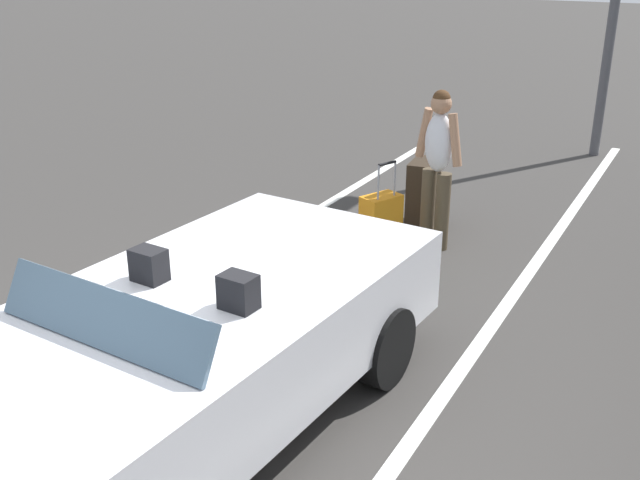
{
  "coord_description": "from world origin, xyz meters",
  "views": [
    {
      "loc": [
        3.12,
        2.75,
        3.01
      ],
      "look_at": [
        -1.8,
        0.05,
        0.75
      ],
      "focal_mm": 41.93,
      "sensor_mm": 36.0,
      "label": 1
    }
  ],
  "objects": [
    {
      "name": "lot_line_near",
      "position": [
        0.0,
        -1.35,
        0.0
      ],
      "size": [
        18.0,
        0.12,
        0.01
      ],
      "primitive_type": "cube",
      "color": "silver",
      "rests_on": "ground_plane"
    },
    {
      "name": "duffel_bag",
      "position": [
        -2.85,
        0.23,
        0.16
      ],
      "size": [
        0.5,
        0.7,
        0.34
      ],
      "rotation": [
        0.0,
        0.0,
        1.92
      ],
      "color": "#19723F",
      "rests_on": "ground_plane"
    },
    {
      "name": "traveler_person",
      "position": [
        -3.87,
        0.28,
        0.93
      ],
      "size": [
        0.32,
        0.59,
        1.65
      ],
      "rotation": [
        0.0,
        0.0,
        -0.37
      ],
      "color": "#4C3F2D",
      "rests_on": "ground_plane"
    },
    {
      "name": "ground_plane",
      "position": [
        0.0,
        0.0,
        0.0
      ],
      "size": [
        80.0,
        80.0,
        0.0
      ],
      "primitive_type": "plane",
      "color": "#383533"
    },
    {
      "name": "convertible_car",
      "position": [
        0.21,
        -0.01,
        0.59
      ],
      "size": [
        4.25,
        2.05,
        1.24
      ],
      "rotation": [
        0.0,
        0.0,
        -0.07
      ],
      "color": "silver",
      "rests_on": "ground_plane"
    },
    {
      "name": "suitcase_medium_bright",
      "position": [
        -3.43,
        -0.14,
        0.31
      ],
      "size": [
        0.46,
        0.38,
        0.99
      ],
      "rotation": [
        0.0,
        0.0,
        4.3
      ],
      "color": "orange",
      "rests_on": "ground_plane"
    },
    {
      "name": "suitcase_large_black",
      "position": [
        -4.44,
        -0.07,
        0.37
      ],
      "size": [
        0.51,
        0.35,
        0.74
      ],
      "rotation": [
        0.0,
        0.0,
        1.7
      ],
      "color": "#2D2319",
      "rests_on": "ground_plane"
    }
  ]
}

